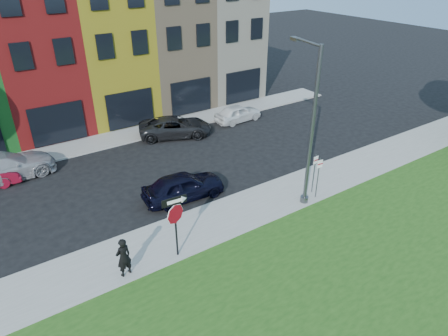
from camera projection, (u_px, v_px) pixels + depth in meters
ground at (276, 248)px, 17.39m from camera, size 120.00×120.00×0.00m
sidewalk_near at (268, 201)px, 20.54m from camera, size 40.00×3.00×0.12m
sidewalk_far at (97, 143)px, 26.86m from camera, size 40.00×2.40×0.12m
rowhouse_block at (66, 51)px, 29.27m from camera, size 30.00×10.12×10.00m
stop_sign at (175, 215)px, 15.86m from camera, size 1.05×0.13×2.85m
man at (124, 257)px, 15.40m from camera, size 0.79×0.66×1.72m
sedan_near at (183, 186)px, 20.58m from camera, size 2.28×4.50×1.45m
parked_car_silver at (2, 167)px, 22.22m from camera, size 3.29×5.97×1.61m
parked_car_dark at (175, 127)px, 27.67m from camera, size 5.80×6.59×1.38m
parked_car_white at (238, 113)px, 30.16m from camera, size 1.89×3.91×1.28m
street_lamp at (309, 128)px, 18.70m from camera, size 0.81×2.55×7.85m
parking_sign_a at (318, 173)px, 20.13m from camera, size 0.32×0.10×2.27m
parking_sign_b at (315, 169)px, 20.58m from camera, size 0.32×0.09×2.22m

